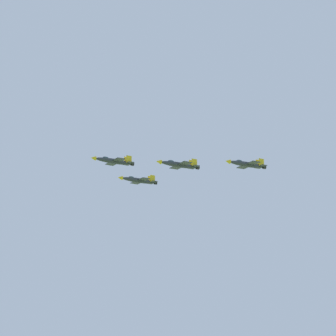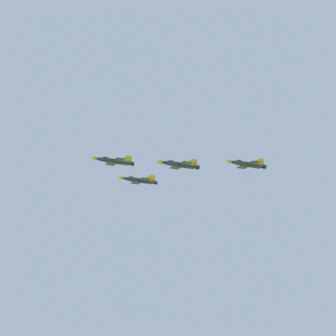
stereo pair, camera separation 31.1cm
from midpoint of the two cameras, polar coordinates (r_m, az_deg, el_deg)
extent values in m
ellipsoid|color=#2D3338|center=(243.56, -4.40, 0.55)|extent=(13.64, 4.58, 1.75)
cone|color=gold|center=(240.54, -6.02, 0.80)|extent=(2.02, 1.82, 1.48)
ellipsoid|color=#334751|center=(242.53, -5.03, 0.79)|extent=(2.55, 1.77, 1.02)
cube|color=#2D3338|center=(243.81, -4.26, 0.50)|extent=(5.09, 10.13, 0.17)
cube|color=gold|center=(240.06, -3.80, 0.77)|extent=(2.87, 1.25, 0.21)
cube|color=gold|center=(247.62, -4.70, 0.27)|extent=(2.87, 1.25, 0.21)
cube|color=#2D3338|center=(245.97, -3.21, 0.36)|extent=(3.07, 5.00, 0.17)
cube|color=gold|center=(245.45, -3.17, 0.70)|extent=(1.94, 0.64, 2.52)
cube|color=gold|center=(246.95, -3.35, 0.60)|extent=(1.94, 0.64, 2.52)
cylinder|color=black|center=(246.61, -2.90, 0.32)|extent=(1.21, 1.40, 1.22)
ellipsoid|color=#2D3338|center=(238.20, 0.83, 0.26)|extent=(13.88, 4.42, 1.77)
cone|color=gold|center=(234.61, -0.79, 0.51)|extent=(2.03, 1.82, 1.51)
ellipsoid|color=#334751|center=(236.95, 0.20, 0.51)|extent=(2.58, 1.77, 1.04)
cube|color=#2D3338|center=(238.51, 0.98, 0.21)|extent=(5.01, 10.28, 0.18)
cube|color=gold|center=(234.84, 1.52, 0.48)|extent=(2.92, 1.23, 0.21)
cube|color=gold|center=(242.23, 0.45, -0.03)|extent=(2.92, 1.23, 0.21)
cube|color=#2D3338|center=(241.03, 2.03, 0.07)|extent=(3.05, 5.06, 0.18)
cube|color=gold|center=(240.52, 2.08, 0.43)|extent=(1.98, 0.62, 2.56)
cube|color=gold|center=(241.98, 1.86, 0.33)|extent=(1.98, 0.62, 2.56)
cylinder|color=black|center=(241.78, 2.33, 0.03)|extent=(1.21, 1.41, 1.24)
ellipsoid|color=#2D3338|center=(263.19, -2.40, -1.00)|extent=(13.69, 4.80, 1.76)
cone|color=gold|center=(259.77, -3.88, -0.78)|extent=(2.05, 1.85, 1.49)
ellipsoid|color=#334751|center=(261.99, -2.98, -0.77)|extent=(2.58, 1.81, 1.02)
cube|color=#2D3338|center=(263.48, -2.27, -1.04)|extent=(5.25, 10.20, 0.18)
cube|color=gold|center=(259.77, -1.81, -0.82)|extent=(2.89, 1.30, 0.21)
cube|color=gold|center=(267.23, -2.72, -1.23)|extent=(2.89, 1.30, 0.21)
cube|color=#2D3338|center=(265.88, -1.32, -1.16)|extent=(3.15, 5.04, 0.18)
cube|color=gold|center=(265.33, -1.27, -0.84)|extent=(1.95, 0.67, 2.54)
cube|color=gold|center=(266.81, -1.46, -0.93)|extent=(1.95, 0.67, 2.54)
cylinder|color=black|center=(266.59, -1.04, -1.20)|extent=(1.23, 1.42, 1.23)
ellipsoid|color=#2D3338|center=(235.30, 6.25, 0.29)|extent=(13.44, 4.21, 1.72)
cone|color=gold|center=(231.26, 4.74, 0.53)|extent=(1.96, 1.76, 1.46)
ellipsoid|color=#334751|center=(233.86, 5.66, 0.53)|extent=(2.49, 1.70, 1.00)
cube|color=#2D3338|center=(235.65, 6.39, 0.24)|extent=(4.80, 9.95, 0.17)
cube|color=gold|center=(232.31, 6.99, 0.51)|extent=(2.82, 1.18, 0.21)
cube|color=gold|center=(239.04, 5.80, 0.01)|extent=(2.82, 1.18, 0.21)
cube|color=#2D3338|center=(238.46, 7.36, 0.11)|extent=(2.93, 4.89, 0.17)
cube|color=gold|center=(237.98, 7.42, 0.45)|extent=(1.92, 0.59, 2.48)
cube|color=gold|center=(239.31, 7.18, 0.35)|extent=(1.92, 0.59, 2.48)
cylinder|color=black|center=(239.29, 7.64, 0.06)|extent=(1.16, 1.36, 1.20)
camera|label=1|loc=(0.16, -90.04, 0.01)|focal=76.47mm
camera|label=2|loc=(0.16, 89.96, -0.01)|focal=76.47mm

